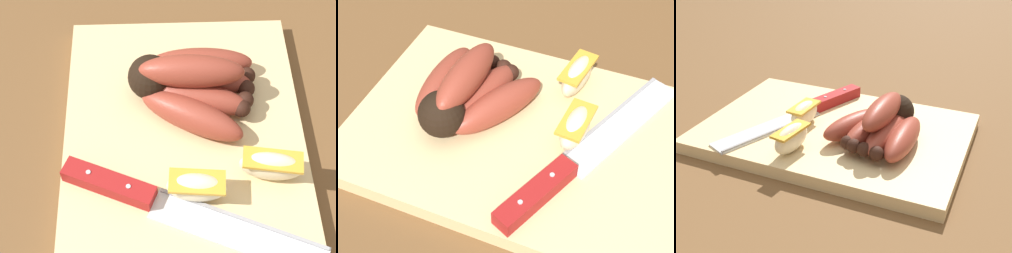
# 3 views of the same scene
# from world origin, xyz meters

# --- Properties ---
(ground_plane) EXTENTS (6.00, 6.00, 0.00)m
(ground_plane) POSITION_xyz_m (0.00, 0.00, 0.00)
(ground_plane) COLOR brown
(cutting_board) EXTENTS (0.40, 0.27, 0.02)m
(cutting_board) POSITION_xyz_m (0.00, -0.01, 0.01)
(cutting_board) COLOR #DBBC84
(cutting_board) RESTS_ON ground_plane
(banana_bunch) EXTENTS (0.14, 0.15, 0.07)m
(banana_bunch) POSITION_xyz_m (0.08, -0.02, 0.04)
(banana_bunch) COLOR black
(banana_bunch) RESTS_ON cutting_board
(chefs_knife) EXTENTS (0.14, 0.27, 0.02)m
(chefs_knife) POSITION_xyz_m (-0.05, 0.02, 0.03)
(chefs_knife) COLOR silver
(chefs_knife) RESTS_ON cutting_board
(apple_wedge_near) EXTENTS (0.03, 0.06, 0.04)m
(apple_wedge_near) POSITION_xyz_m (-0.05, -0.02, 0.04)
(apple_wedge_near) COLOR beige
(apple_wedge_near) RESTS_ON cutting_board
(apple_wedge_middle) EXTENTS (0.03, 0.07, 0.04)m
(apple_wedge_middle) POSITION_xyz_m (-0.03, -0.10, 0.04)
(apple_wedge_middle) COLOR beige
(apple_wedge_middle) RESTS_ON cutting_board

